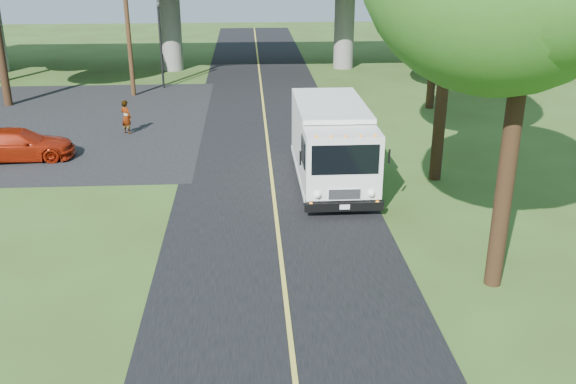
{
  "coord_description": "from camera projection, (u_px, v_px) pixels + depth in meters",
  "views": [
    {
      "loc": [
        -0.84,
        -13.53,
        8.43
      ],
      "look_at": [
        0.27,
        3.88,
        1.6
      ],
      "focal_mm": 40.0,
      "sensor_mm": 36.0,
      "label": 1
    }
  ],
  "objects": [
    {
      "name": "utility_pole",
      "position": [
        127.0,
        15.0,
        35.88
      ],
      "size": [
        1.6,
        0.26,
        9.0
      ],
      "color": "#472D19",
      "rests_on": "ground"
    },
    {
      "name": "lane_line",
      "position": [
        271.0,
        173.0,
        24.98
      ],
      "size": [
        0.12,
        90.0,
        0.01
      ],
      "primitive_type": "cube",
      "color": "gold",
      "rests_on": "road"
    },
    {
      "name": "parking_lot",
      "position": [
        43.0,
        124.0,
        31.77
      ],
      "size": [
        16.0,
        18.0,
        0.01
      ],
      "primitive_type": "cube",
      "color": "black",
      "rests_on": "ground"
    },
    {
      "name": "ground",
      "position": [
        287.0,
        311.0,
        15.7
      ],
      "size": [
        120.0,
        120.0,
        0.0
      ],
      "primitive_type": "plane",
      "color": "#35491A",
      "rests_on": "ground"
    },
    {
      "name": "traffic_signal",
      "position": [
        160.0,
        35.0,
        38.33
      ],
      "size": [
        0.18,
        0.22,
        5.2
      ],
      "color": "black",
      "rests_on": "ground"
    },
    {
      "name": "step_van",
      "position": [
        332.0,
        142.0,
        23.53
      ],
      "size": [
        2.59,
        6.91,
        2.9
      ],
      "rotation": [
        0.0,
        0.0,
        0.0
      ],
      "color": "white",
      "rests_on": "ground"
    },
    {
      "name": "pedestrian",
      "position": [
        126.0,
        117.0,
        29.84
      ],
      "size": [
        0.7,
        0.66,
        1.6
      ],
      "primitive_type": "imported",
      "rotation": [
        0.0,
        0.0,
        2.49
      ],
      "color": "gray",
      "rests_on": "ground"
    },
    {
      "name": "road",
      "position": [
        271.0,
        173.0,
        24.98
      ],
      "size": [
        7.0,
        90.0,
        0.02
      ],
      "primitive_type": "cube",
      "color": "black",
      "rests_on": "ground"
    },
    {
      "name": "red_sedan",
      "position": [
        19.0,
        144.0,
        26.35
      ],
      "size": [
        4.57,
        2.18,
        1.28
      ],
      "primitive_type": "imported",
      "rotation": [
        0.0,
        0.0,
        1.66
      ],
      "color": "#961D09",
      "rests_on": "ground"
    },
    {
      "name": "overpass",
      "position": [
        258.0,
        2.0,
        43.77
      ],
      "size": [
        54.0,
        10.0,
        7.3
      ],
      "color": "slate",
      "rests_on": "ground"
    }
  ]
}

